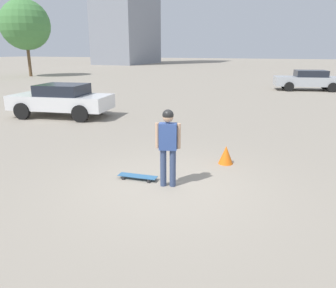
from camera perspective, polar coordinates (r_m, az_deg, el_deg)
The scene contains 7 objects.
ground_plane at distance 7.34m, azimuth 0.00°, elevation -7.26°, with size 220.00×220.00×0.00m, color gray.
person at distance 6.99m, azimuth 0.00°, elevation 0.53°, with size 0.53×0.29×1.72m.
skateboard at distance 7.69m, azimuth -5.31°, elevation -5.63°, with size 0.94×0.34×0.09m.
car_parked_near at distance 15.47m, azimuth -18.04°, elevation 7.38°, with size 4.61×2.57×1.44m.
car_parked_far at distance 26.63m, azimuth 23.31°, elevation 10.23°, with size 5.03×2.65×1.46m.
tree_distant at distance 40.92m, azimuth -23.62°, elevation 18.48°, with size 5.34×5.34×8.17m.
traffic_cone at distance 8.77m, azimuth 10.05°, elevation -1.88°, with size 0.39×0.39×0.48m.
Camera 1 is at (-2.38, 6.30, 2.91)m, focal length 35.00 mm.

